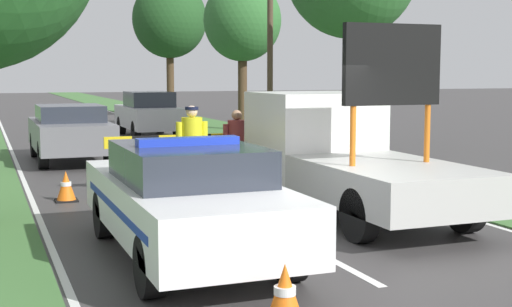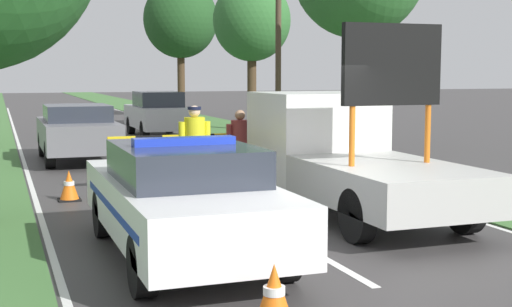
{
  "view_description": "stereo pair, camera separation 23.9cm",
  "coord_description": "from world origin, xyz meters",
  "px_view_note": "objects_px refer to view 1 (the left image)",
  "views": [
    {
      "loc": [
        -4.12,
        -8.54,
        2.39
      ],
      "look_at": [
        -0.03,
        2.04,
        1.1
      ],
      "focal_mm": 50.0,
      "sensor_mm": 36.0,
      "label": 1
    },
    {
      "loc": [
        -3.9,
        -8.62,
        2.39
      ],
      "look_at": [
        -0.03,
        2.04,
        1.1
      ],
      "focal_mm": 50.0,
      "sensor_mm": 36.0,
      "label": 2
    }
  ],
  "objects_px": {
    "road_barrier": "(185,143)",
    "roadside_tree_near_left": "(170,20)",
    "queued_car_sedan_silver": "(149,114)",
    "traffic_cone_near_police": "(285,295)",
    "queued_car_suv_grey": "(70,132)",
    "pedestrian_civilian": "(237,143)",
    "work_truck": "(341,152)",
    "police_car": "(186,198)",
    "traffic_cone_centre_front": "(66,186)",
    "roadside_tree_far_left": "(242,21)",
    "police_officer": "(192,143)",
    "utility_pole": "(270,32)"
  },
  "relations": [
    {
      "from": "pedestrian_civilian",
      "to": "traffic_cone_near_police",
      "type": "height_order",
      "value": "pedestrian_civilian"
    },
    {
      "from": "police_car",
      "to": "roadside_tree_far_left",
      "type": "relative_size",
      "value": 0.79
    },
    {
      "from": "traffic_cone_near_police",
      "to": "queued_car_suv_grey",
      "type": "xyz_separation_m",
      "value": [
        -0.39,
        13.71,
        0.51
      ]
    },
    {
      "from": "police_car",
      "to": "traffic_cone_centre_front",
      "type": "bearing_deg",
      "value": 97.95
    },
    {
      "from": "traffic_cone_near_police",
      "to": "roadside_tree_far_left",
      "type": "xyz_separation_m",
      "value": [
        7.55,
        21.85,
        4.19
      ]
    },
    {
      "from": "queued_car_suv_grey",
      "to": "utility_pole",
      "type": "relative_size",
      "value": 0.61
    },
    {
      "from": "queued_car_suv_grey",
      "to": "queued_car_sedan_silver",
      "type": "relative_size",
      "value": 1.0
    },
    {
      "from": "pedestrian_civilian",
      "to": "utility_pole",
      "type": "height_order",
      "value": "utility_pole"
    },
    {
      "from": "roadside_tree_far_left",
      "to": "police_car",
      "type": "bearing_deg",
      "value": -112.09
    },
    {
      "from": "queued_car_sedan_silver",
      "to": "roadside_tree_far_left",
      "type": "relative_size",
      "value": 0.72
    },
    {
      "from": "queued_car_sedan_silver",
      "to": "roadside_tree_near_left",
      "type": "relative_size",
      "value": 0.61
    },
    {
      "from": "work_truck",
      "to": "traffic_cone_centre_front",
      "type": "xyz_separation_m",
      "value": [
        -4.4,
        2.56,
        -0.73
      ]
    },
    {
      "from": "pedestrian_civilian",
      "to": "utility_pole",
      "type": "relative_size",
      "value": 0.22
    },
    {
      "from": "road_barrier",
      "to": "roadside_tree_near_left",
      "type": "bearing_deg",
      "value": 81.9
    },
    {
      "from": "pedestrian_civilian",
      "to": "roadside_tree_near_left",
      "type": "xyz_separation_m",
      "value": [
        4.73,
        23.97,
        4.25
      ]
    },
    {
      "from": "road_barrier",
      "to": "police_officer",
      "type": "xyz_separation_m",
      "value": [
        -0.12,
        -0.97,
        0.11
      ]
    },
    {
      "from": "police_officer",
      "to": "roadside_tree_far_left",
      "type": "bearing_deg",
      "value": -142.94
    },
    {
      "from": "road_barrier",
      "to": "traffic_cone_centre_front",
      "type": "bearing_deg",
      "value": -159.76
    },
    {
      "from": "police_officer",
      "to": "queued_car_suv_grey",
      "type": "bearing_deg",
      "value": -105.91
    },
    {
      "from": "road_barrier",
      "to": "traffic_cone_centre_front",
      "type": "xyz_separation_m",
      "value": [
        -2.48,
        -0.65,
        -0.65
      ]
    },
    {
      "from": "traffic_cone_centre_front",
      "to": "police_officer",
      "type": "bearing_deg",
      "value": -7.63
    },
    {
      "from": "road_barrier",
      "to": "traffic_cone_near_police",
      "type": "distance_m",
      "value": 8.31
    },
    {
      "from": "work_truck",
      "to": "police_officer",
      "type": "bearing_deg",
      "value": -43.84
    },
    {
      "from": "work_truck",
      "to": "roadside_tree_near_left",
      "type": "height_order",
      "value": "roadside_tree_near_left"
    },
    {
      "from": "work_truck",
      "to": "queued_car_sedan_silver",
      "type": "relative_size",
      "value": 1.21
    },
    {
      "from": "queued_car_suv_grey",
      "to": "queued_car_sedan_silver",
      "type": "bearing_deg",
      "value": -118.73
    },
    {
      "from": "work_truck",
      "to": "queued_car_sedan_silver",
      "type": "bearing_deg",
      "value": -86.29
    },
    {
      "from": "roadside_tree_near_left",
      "to": "work_truck",
      "type": "bearing_deg",
      "value": -98.04
    },
    {
      "from": "police_car",
      "to": "police_officer",
      "type": "relative_size",
      "value": 2.78
    },
    {
      "from": "traffic_cone_near_police",
      "to": "queued_car_sedan_silver",
      "type": "xyz_separation_m",
      "value": [
        3.25,
        20.35,
        0.56
      ]
    },
    {
      "from": "road_barrier",
      "to": "pedestrian_civilian",
      "type": "distance_m",
      "value": 1.08
    },
    {
      "from": "police_car",
      "to": "police_officer",
      "type": "height_order",
      "value": "police_officer"
    },
    {
      "from": "work_truck",
      "to": "traffic_cone_centre_front",
      "type": "relative_size",
      "value": 9.43
    },
    {
      "from": "traffic_cone_near_police",
      "to": "roadside_tree_far_left",
      "type": "relative_size",
      "value": 0.1
    },
    {
      "from": "police_car",
      "to": "pedestrian_civilian",
      "type": "xyz_separation_m",
      "value": [
        2.45,
        4.91,
        0.18
      ]
    },
    {
      "from": "roadside_tree_near_left",
      "to": "roadside_tree_far_left",
      "type": "xyz_separation_m",
      "value": [
        0.56,
        -9.82,
        -0.72
      ]
    },
    {
      "from": "queued_car_sedan_silver",
      "to": "police_car",
      "type": "bearing_deg",
      "value": 78.93
    },
    {
      "from": "pedestrian_civilian",
      "to": "road_barrier",
      "type": "bearing_deg",
      "value": 143.7
    },
    {
      "from": "pedestrian_civilian",
      "to": "traffic_cone_centre_front",
      "type": "distance_m",
      "value": 3.51
    },
    {
      "from": "work_truck",
      "to": "road_barrier",
      "type": "relative_size",
      "value": 1.62
    },
    {
      "from": "road_barrier",
      "to": "queued_car_sedan_silver",
      "type": "relative_size",
      "value": 0.74
    },
    {
      "from": "pedestrian_civilian",
      "to": "traffic_cone_near_police",
      "type": "distance_m",
      "value": 8.05
    },
    {
      "from": "police_officer",
      "to": "queued_car_sedan_silver",
      "type": "distance_m",
      "value": 13.3
    },
    {
      "from": "queued_car_sedan_silver",
      "to": "road_barrier",
      "type": "bearing_deg",
      "value": 80.86
    },
    {
      "from": "police_car",
      "to": "traffic_cone_centre_front",
      "type": "relative_size",
      "value": 8.57
    },
    {
      "from": "queued_car_sedan_silver",
      "to": "queued_car_suv_grey",
      "type": "bearing_deg",
      "value": 61.27
    },
    {
      "from": "police_car",
      "to": "queued_car_sedan_silver",
      "type": "relative_size",
      "value": 1.1
    },
    {
      "from": "roadside_tree_near_left",
      "to": "queued_car_suv_grey",
      "type": "bearing_deg",
      "value": -112.32
    },
    {
      "from": "road_barrier",
      "to": "roadside_tree_far_left",
      "type": "height_order",
      "value": "roadside_tree_far_left"
    },
    {
      "from": "police_officer",
      "to": "pedestrian_civilian",
      "type": "xyz_separation_m",
      "value": [
        1.09,
        0.48,
        -0.09
      ]
    }
  ]
}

